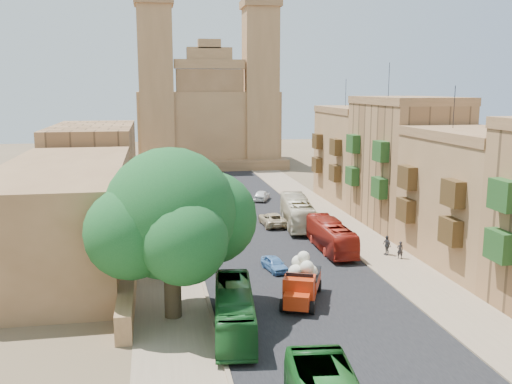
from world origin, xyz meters
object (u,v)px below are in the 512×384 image
object	(u,v)px
ficus_tree	(172,218)
red_truck	(302,281)
car_dkblue	(200,198)
pedestrian_c	(387,245)
olive_pickup	(317,225)
street_tree_a	(162,240)
church	(207,115)
car_white_a	(239,214)
car_white_b	(262,195)
street_tree_d	(157,173)
street_tree_b	(160,208)
bus_cream_east	(297,212)
car_blue_a	(275,264)
bus_green_north	(234,310)
car_cream	(272,219)
pedestrian_a	(400,250)
car_blue_b	(192,178)
bus_red_east	(330,236)
street_tree_c	(158,184)

from	to	relation	value
ficus_tree	red_truck	xyz separation A→B (m)	(8.83, 1.12, -5.07)
ficus_tree	car_dkblue	size ratio (longest dim) A/B	3.00
pedestrian_c	olive_pickup	bearing A→B (deg)	-168.52
street_tree_a	church	bearing A→B (deg)	81.46
olive_pickup	car_white_a	distance (m)	10.31
ficus_tree	street_tree_a	world-z (taller)	ficus_tree
olive_pickup	car_white_a	xyz separation A→B (m)	(-6.89, 7.67, -0.31)
car_white_b	street_tree_d	bearing A→B (deg)	-4.03
street_tree_d	car_white_b	world-z (taller)	street_tree_d
car_dkblue	church	bearing A→B (deg)	65.80
street_tree_b	church	bearing A→B (deg)	79.62
street_tree_a	bus_cream_east	distance (m)	20.73
car_blue_a	bus_green_north	bearing A→B (deg)	-125.05
olive_pickup	bus_cream_east	bearing A→B (deg)	110.24
street_tree_d	bus_green_north	bearing A→B (deg)	-85.03
church	bus_cream_east	xyz separation A→B (m)	(4.62, -51.99, -7.98)
street_tree_d	car_cream	world-z (taller)	street_tree_d
street_tree_a	car_cream	xyz separation A→B (m)	(12.05, 15.31, -2.31)
street_tree_d	pedestrian_a	size ratio (longest dim) A/B	2.90
bus_cream_east	pedestrian_a	world-z (taller)	bus_cream_east
street_tree_d	car_blue_b	world-z (taller)	street_tree_d
bus_green_north	pedestrian_c	xyz separation A→B (m)	(15.71, 13.66, -0.46)
street_tree_b	olive_pickup	distance (m)	16.04
ficus_tree	car_white_a	bearing A→B (deg)	72.71
street_tree_d	olive_pickup	size ratio (longest dim) A/B	0.96
street_tree_a	car_dkblue	bearing A→B (deg)	79.67
car_dkblue	olive_pickup	bearing A→B (deg)	-77.70
church	bus_red_east	distance (m)	62.32
street_tree_b	car_cream	bearing A→B (deg)	15.35
bus_green_north	car_cream	distance (m)	27.49
red_truck	street_tree_d	bearing A→B (deg)	102.40
car_blue_b	pedestrian_c	distance (m)	45.85
car_blue_a	church	bearing A→B (deg)	78.01
car_cream	car_white_b	distance (m)	13.98
car_dkblue	pedestrian_a	distance (m)	32.11
bus_red_east	car_cream	world-z (taller)	bus_red_east
red_truck	street_tree_b	bearing A→B (deg)	116.55
olive_pickup	car_white_a	bearing A→B (deg)	131.92
street_tree_c	street_tree_d	xyz separation A→B (m)	(0.00, 12.00, -0.54)
ficus_tree	bus_red_east	world-z (taller)	ficus_tree
bus_cream_east	pedestrian_c	distance (m)	13.05
car_white_a	pedestrian_a	distance (m)	20.96
red_truck	olive_pickup	distance (m)	19.24
street_tree_b	bus_cream_east	size ratio (longest dim) A/B	0.42
olive_pickup	street_tree_d	bearing A→B (deg)	122.66
church	olive_pickup	xyz separation A→B (m)	(5.86, -55.36, -8.64)
red_truck	car_blue_b	world-z (taller)	red_truck
car_blue_b	pedestrian_c	world-z (taller)	pedestrian_c
bus_red_east	car_dkblue	world-z (taller)	bus_red_east
bus_cream_east	car_dkblue	xyz separation A→B (m)	(-9.19, 15.14, -1.00)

